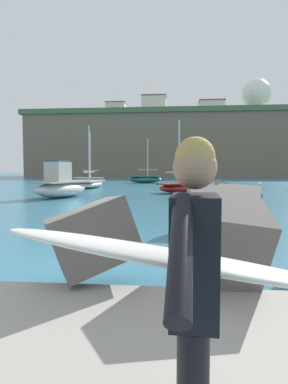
{
  "coord_description": "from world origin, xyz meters",
  "views": [
    {
      "loc": [
        1.4,
        -6.33,
        1.86
      ],
      "look_at": [
        0.74,
        0.5,
        1.4
      ],
      "focal_mm": 31.15,
      "sensor_mm": 36.0,
      "label": 1
    }
  ],
  "objects_px": {
    "station_building_central": "(116,113)",
    "radar_dome": "(256,96)",
    "station_building_west": "(211,110)",
    "station_building_east": "(154,107)",
    "surfer_with_board": "(187,282)",
    "boat_mid_left": "(61,186)",
    "boat_mid_centre": "(145,179)",
    "boat_far_centre": "(89,180)",
    "mooring_buoy_inner": "(259,184)",
    "boat_near_right": "(182,187)",
    "boat_far_left": "(91,184)"
  },
  "relations": [
    {
      "from": "station_building_central",
      "to": "radar_dome",
      "type": "bearing_deg",
      "value": -16.11
    },
    {
      "from": "station_building_west",
      "to": "station_building_east",
      "type": "distance_m",
      "value": 16.16
    },
    {
      "from": "surfer_with_board",
      "to": "boat_mid_left",
      "type": "relative_size",
      "value": 0.41
    },
    {
      "from": "boat_mid_left",
      "to": "station_building_west",
      "type": "bearing_deg",
      "value": 76.79
    },
    {
      "from": "boat_mid_left",
      "to": "boat_mid_centre",
      "type": "distance_m",
      "value": 25.32
    },
    {
      "from": "station_building_west",
      "to": "station_building_central",
      "type": "distance_m",
      "value": 29.76
    },
    {
      "from": "surfer_with_board",
      "to": "boat_far_centre",
      "type": "bearing_deg",
      "value": 105.65
    },
    {
      "from": "mooring_buoy_inner",
      "to": "boat_mid_centre",
      "type": "bearing_deg",
      "value": 149.89
    },
    {
      "from": "boat_mid_centre",
      "to": "radar_dome",
      "type": "bearing_deg",
      "value": 61.0
    },
    {
      "from": "boat_far_centre",
      "to": "station_building_west",
      "type": "bearing_deg",
      "value": 69.29
    },
    {
      "from": "mooring_buoy_inner",
      "to": "station_building_west",
      "type": "relative_size",
      "value": 0.06
    },
    {
      "from": "surfer_with_board",
      "to": "station_building_west",
      "type": "relative_size",
      "value": 0.3
    },
    {
      "from": "boat_mid_left",
      "to": "boat_mid_centre",
      "type": "height_order",
      "value": "boat_mid_centre"
    },
    {
      "from": "boat_mid_left",
      "to": "boat_far_centre",
      "type": "bearing_deg",
      "value": 99.67
    },
    {
      "from": "boat_mid_left",
      "to": "mooring_buoy_inner",
      "type": "xyz_separation_m",
      "value": [
        17.12,
        17.13,
        -0.57
      ]
    },
    {
      "from": "boat_mid_centre",
      "to": "station_building_west",
      "type": "height_order",
      "value": "station_building_west"
    },
    {
      "from": "boat_mid_centre",
      "to": "station_building_east",
      "type": "height_order",
      "value": "station_building_east"
    },
    {
      "from": "station_building_west",
      "to": "station_building_central",
      "type": "xyz_separation_m",
      "value": [
        -28.62,
        8.1,
        0.83
      ]
    },
    {
      "from": "station_building_central",
      "to": "station_building_east",
      "type": "height_order",
      "value": "station_building_central"
    },
    {
      "from": "boat_near_right",
      "to": "station_building_east",
      "type": "xyz_separation_m",
      "value": [
        -6.76,
        68.66,
        19.11
      ]
    },
    {
      "from": "boat_near_right",
      "to": "boat_mid_centre",
      "type": "bearing_deg",
      "value": 103.68
    },
    {
      "from": "boat_near_right",
      "to": "station_building_east",
      "type": "relative_size",
      "value": 0.83
    },
    {
      "from": "boat_far_centre",
      "to": "boat_near_right",
      "type": "bearing_deg",
      "value": -50.94
    },
    {
      "from": "boat_far_centre",
      "to": "station_building_central",
      "type": "distance_m",
      "value": 66.57
    },
    {
      "from": "surfer_with_board",
      "to": "station_building_east",
      "type": "relative_size",
      "value": 0.3
    },
    {
      "from": "boat_near_right",
      "to": "station_building_east",
      "type": "height_order",
      "value": "station_building_east"
    },
    {
      "from": "boat_far_left",
      "to": "station_building_central",
      "type": "height_order",
      "value": "station_building_central"
    },
    {
      "from": "surfer_with_board",
      "to": "station_building_central",
      "type": "bearing_deg",
      "value": 100.37
    },
    {
      "from": "boat_near_right",
      "to": "station_building_east",
      "type": "distance_m",
      "value": 71.59
    },
    {
      "from": "boat_mid_left",
      "to": "boat_far_left",
      "type": "xyz_separation_m",
      "value": [
        -1.03,
        11.81,
        -0.36
      ]
    },
    {
      "from": "boat_near_right",
      "to": "radar_dome",
      "type": "bearing_deg",
      "value": 72.49
    },
    {
      "from": "station_building_west",
      "to": "station_building_east",
      "type": "relative_size",
      "value": 1.01
    },
    {
      "from": "boat_mid_centre",
      "to": "radar_dome",
      "type": "relative_size",
      "value": 0.65
    },
    {
      "from": "boat_mid_left",
      "to": "station_building_east",
      "type": "bearing_deg",
      "value": 88.9
    },
    {
      "from": "surfer_with_board",
      "to": "boat_near_right",
      "type": "height_order",
      "value": "boat_near_right"
    },
    {
      "from": "boat_mid_centre",
      "to": "station_building_central",
      "type": "height_order",
      "value": "station_building_central"
    },
    {
      "from": "boat_far_left",
      "to": "station_building_central",
      "type": "relative_size",
      "value": 0.99
    },
    {
      "from": "boat_far_left",
      "to": "radar_dome",
      "type": "distance_m",
      "value": 69.89
    },
    {
      "from": "station_building_central",
      "to": "station_building_west",
      "type": "bearing_deg",
      "value": -15.81
    },
    {
      "from": "boat_near_right",
      "to": "station_building_east",
      "type": "bearing_deg",
      "value": 95.62
    },
    {
      "from": "boat_mid_left",
      "to": "station_building_east",
      "type": "xyz_separation_m",
      "value": [
        1.42,
        74.03,
        18.76
      ]
    },
    {
      "from": "boat_mid_left",
      "to": "boat_far_centre",
      "type": "relative_size",
      "value": 0.78
    },
    {
      "from": "boat_mid_centre",
      "to": "station_building_east",
      "type": "relative_size",
      "value": 0.89
    },
    {
      "from": "boat_far_centre",
      "to": "station_building_central",
      "type": "height_order",
      "value": "station_building_central"
    },
    {
      "from": "boat_mid_centre",
      "to": "mooring_buoy_inner",
      "type": "xyz_separation_m",
      "value": [
        13.75,
        -7.97,
        -0.32
      ]
    },
    {
      "from": "boat_far_left",
      "to": "station_building_west",
      "type": "relative_size",
      "value": 0.9
    },
    {
      "from": "boat_mid_centre",
      "to": "mooring_buoy_inner",
      "type": "distance_m",
      "value": 15.9
    },
    {
      "from": "surfer_with_board",
      "to": "boat_near_right",
      "type": "xyz_separation_m",
      "value": [
        0.43,
        25.35,
        -0.83
      ]
    },
    {
      "from": "boat_near_right",
      "to": "boat_mid_left",
      "type": "relative_size",
      "value": 1.12
    },
    {
      "from": "surfer_with_board",
      "to": "boat_far_left",
      "type": "relative_size",
      "value": 0.33
    }
  ]
}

